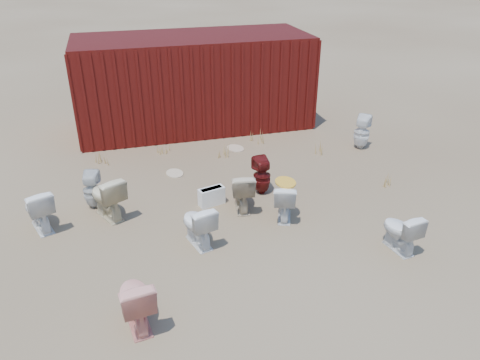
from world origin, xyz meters
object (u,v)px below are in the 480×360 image
object	(u,v)px
toilet_front_e	(400,231)
toilet_back_yellowlid	(285,200)
toilet_back_beige_right	(242,190)
shipping_container	(194,82)
toilet_front_c	(198,224)
toilet_back_beige_left	(107,197)
toilet_back_e	(362,132)
toilet_front_a	(38,209)
toilet_front_pink	(135,301)
loose_tank	(212,196)
toilet_back_a	(92,190)
toilet_front_maroon	(262,176)

from	to	relation	value
toilet_front_e	toilet_back_yellowlid	bearing A→B (deg)	-53.02
toilet_back_beige_right	shipping_container	bearing A→B (deg)	-81.14
toilet_front_c	toilet_back_beige_left	size ratio (longest dim) A/B	0.91
toilet_back_beige_left	toilet_back_e	bearing A→B (deg)	169.04
shipping_container	toilet_front_a	distance (m)	5.77
shipping_container	toilet_front_pink	world-z (taller)	shipping_container
toilet_front_pink	toilet_front_e	xyz separation A→B (m)	(4.28, 0.58, -0.05)
toilet_front_a	loose_tank	distance (m)	3.09
toilet_back_a	toilet_back_yellowlid	world-z (taller)	toilet_back_a
toilet_front_a	toilet_back_a	size ratio (longest dim) A/B	1.09
toilet_front_c	toilet_back_a	distance (m)	2.42
toilet_front_e	toilet_back_a	distance (m)	5.58
toilet_front_pink	toilet_front_e	size ratio (longest dim) A/B	1.13
shipping_container	toilet_back_e	world-z (taller)	shipping_container
toilet_back_e	loose_tank	world-z (taller)	toilet_back_e
toilet_front_c	toilet_front_maroon	xyz separation A→B (m)	(1.57, 1.41, 0.00)
toilet_front_a	toilet_back_beige_right	world-z (taller)	toilet_front_a
toilet_back_yellowlid	loose_tank	xyz separation A→B (m)	(-1.18, 0.82, -0.18)
shipping_container	toilet_back_beige_right	xyz separation A→B (m)	(0.01, -4.71, -0.81)
toilet_front_maroon	toilet_front_e	xyz separation A→B (m)	(1.58, -2.45, -0.03)
toilet_back_e	toilet_front_maroon	bearing A→B (deg)	69.35
toilet_front_a	toilet_back_beige_left	distance (m)	1.17
toilet_front_maroon	toilet_back_beige_right	world-z (taller)	toilet_back_beige_right
toilet_front_pink	toilet_front_c	distance (m)	1.97
toilet_front_c	loose_tank	xyz separation A→B (m)	(0.50, 1.22, -0.21)
shipping_container	toilet_front_pink	distance (m)	7.61
toilet_back_yellowlid	toilet_back_beige_left	bearing A→B (deg)	4.89
shipping_container	toilet_back_beige_right	size ratio (longest dim) A/B	7.75
toilet_front_pink	toilet_front_e	distance (m)	4.32
toilet_front_maroon	toilet_back_a	xyz separation A→B (m)	(-3.26, 0.32, -0.02)
toilet_back_beige_right	toilet_back_yellowlid	distance (m)	0.84
shipping_container	toilet_front_maroon	size ratio (longest dim) A/B	7.82
toilet_front_a	toilet_front_maroon	world-z (taller)	toilet_front_a
toilet_front_a	toilet_front_e	xyz separation A→B (m)	(5.73, -2.24, -0.04)
toilet_front_pink	toilet_back_yellowlid	distance (m)	3.46
shipping_container	toilet_back_a	bearing A→B (deg)	-124.70
toilet_back_beige_left	toilet_front_a	bearing A→B (deg)	-21.89
toilet_front_c	toilet_back_beige_left	bearing A→B (deg)	-57.57
toilet_front_pink	loose_tank	distance (m)	3.28
shipping_container	toilet_front_a	xyz separation A→B (m)	(-3.60, -4.44, -0.80)
toilet_back_yellowlid	toilet_back_e	distance (m)	3.88
toilet_front_c	toilet_front_e	bearing A→B (deg)	146.39
toilet_front_pink	loose_tank	xyz separation A→B (m)	(1.63, 2.84, -0.23)
toilet_front_e	toilet_back_beige_left	bearing A→B (deg)	-35.63
loose_tank	shipping_container	bearing A→B (deg)	68.57
toilet_front_e	loose_tank	world-z (taller)	toilet_front_e
toilet_front_pink	toilet_back_a	bearing A→B (deg)	-88.38
toilet_back_e	toilet_back_a	bearing A→B (deg)	53.47
toilet_back_a	toilet_back_e	size ratio (longest dim) A/B	0.88
shipping_container	toilet_back_beige_right	distance (m)	4.78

